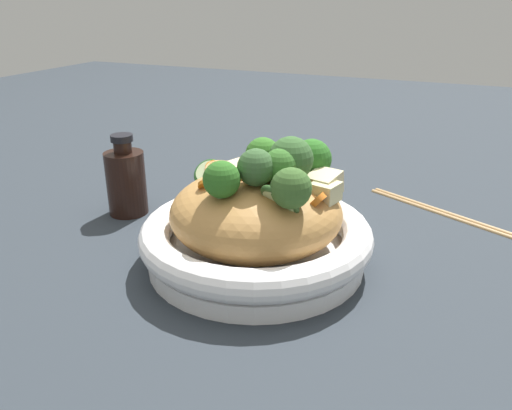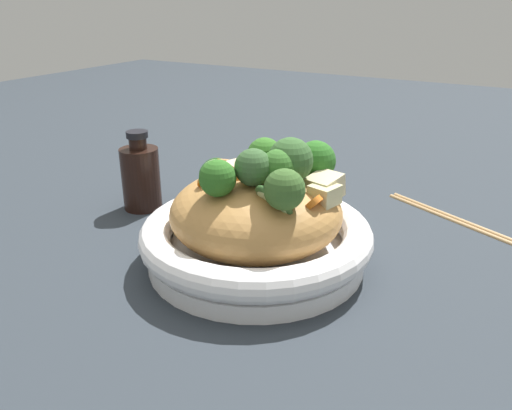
{
  "view_description": "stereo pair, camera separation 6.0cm",
  "coord_description": "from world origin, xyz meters",
  "views": [
    {
      "loc": [
        -0.22,
        0.51,
        0.31
      ],
      "look_at": [
        0.0,
        0.0,
        0.08
      ],
      "focal_mm": 35.82,
      "sensor_mm": 36.0,
      "label": 1
    },
    {
      "loc": [
        -0.27,
        0.48,
        0.31
      ],
      "look_at": [
        0.0,
        0.0,
        0.08
      ],
      "focal_mm": 35.82,
      "sensor_mm": 36.0,
      "label": 2
    }
  ],
  "objects": [
    {
      "name": "soy_sauce_bottle",
      "position": [
        0.24,
        -0.06,
        0.05
      ],
      "size": [
        0.06,
        0.06,
        0.12
      ],
      "color": "black",
      "rests_on": "ground_plane"
    },
    {
      "name": "chicken_chunks",
      "position": [
        -0.05,
        -0.02,
        0.1
      ],
      "size": [
        0.14,
        0.07,
        0.04
      ],
      "color": "beige",
      "rests_on": "serving_bowl"
    },
    {
      "name": "zucchini_slices",
      "position": [
        -0.01,
        -0.01,
        0.11
      ],
      "size": [
        0.17,
        0.14,
        0.04
      ],
      "color": "beige",
      "rests_on": "serving_bowl"
    },
    {
      "name": "broccoli_florets",
      "position": [
        -0.03,
        -0.0,
        0.13
      ],
      "size": [
        0.12,
        0.18,
        0.08
      ],
      "color": "#96B16F",
      "rests_on": "serving_bowl"
    },
    {
      "name": "chopsticks_pair",
      "position": [
        -0.19,
        -0.25,
        0.0
      ],
      "size": [
        0.22,
        0.12,
        0.01
      ],
      "color": "tan",
      "rests_on": "ground_plane"
    },
    {
      "name": "ground_plane",
      "position": [
        0.0,
        0.0,
        0.0
      ],
      "size": [
        3.0,
        3.0,
        0.0
      ],
      "primitive_type": "plane",
      "color": "#2A3037"
    },
    {
      "name": "noodle_heap",
      "position": [
        0.0,
        0.0,
        0.07
      ],
      "size": [
        0.2,
        0.2,
        0.1
      ],
      "color": "#B68144",
      "rests_on": "serving_bowl"
    },
    {
      "name": "carrot_coins",
      "position": [
        0.01,
        0.0,
        0.1
      ],
      "size": [
        0.17,
        0.09,
        0.04
      ],
      "color": "orange",
      "rests_on": "serving_bowl"
    },
    {
      "name": "serving_bowl",
      "position": [
        0.0,
        0.0,
        0.03
      ],
      "size": [
        0.28,
        0.28,
        0.06
      ],
      "color": "white",
      "rests_on": "ground_plane"
    }
  ]
}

